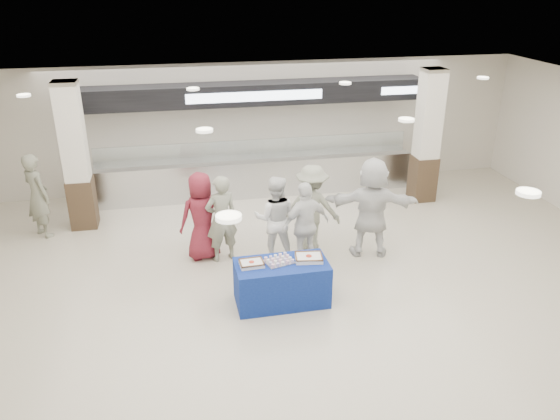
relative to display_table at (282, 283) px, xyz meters
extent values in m
plane|color=beige|center=(0.33, -0.32, -0.38)|extent=(14.00, 14.00, 0.00)
cube|color=silver|center=(0.33, 5.08, 0.08)|extent=(8.00, 0.80, 0.90)
cube|color=silver|center=(0.33, 5.08, 0.55)|extent=(8.00, 0.85, 0.04)
cube|color=white|center=(0.33, 4.78, 0.88)|extent=(7.60, 0.02, 0.50)
cube|color=black|center=(0.33, 5.08, 2.17)|extent=(8.40, 0.70, 0.50)
cube|color=white|center=(0.33, 4.72, 2.17)|extent=(3.20, 0.03, 0.22)
cube|color=white|center=(4.13, 4.72, 2.17)|extent=(1.40, 0.03, 0.18)
cube|color=#342517|center=(-3.67, 3.88, 0.18)|extent=(0.55, 0.55, 1.10)
cube|color=silver|center=(-3.67, 3.88, 1.78)|extent=(0.50, 0.50, 2.10)
cube|color=#342517|center=(4.33, 3.88, 0.18)|extent=(0.55, 0.55, 1.10)
cube|color=silver|center=(4.33, 3.88, 1.78)|extent=(0.50, 0.50, 2.10)
cube|color=navy|center=(0.00, 0.00, 0.00)|extent=(1.56, 0.80, 0.75)
cube|color=white|center=(-0.50, 0.03, 0.41)|extent=(0.40, 0.32, 0.06)
cube|color=#4E2F16|center=(-0.50, 0.03, 0.45)|extent=(0.40, 0.32, 0.02)
cylinder|color=#AD2918|center=(-0.50, 0.03, 0.44)|extent=(0.09, 0.09, 0.01)
cube|color=white|center=(0.47, 0.03, 0.41)|extent=(0.49, 0.41, 0.07)
cube|color=#4E2F16|center=(0.47, 0.03, 0.46)|extent=(0.49, 0.41, 0.02)
cylinder|color=#AD2918|center=(0.47, 0.03, 0.45)|extent=(0.11, 0.11, 0.01)
cube|color=#A3A3A8|center=(-0.03, 0.05, 0.38)|extent=(0.53, 0.45, 0.02)
imported|color=maroon|center=(-1.19, 1.89, 0.50)|extent=(0.98, 0.77, 1.76)
imported|color=slate|center=(-0.82, 1.72, 0.50)|extent=(0.73, 0.57, 1.74)
imported|color=white|center=(0.19, 1.57, 0.48)|extent=(0.96, 0.82, 1.71)
imported|color=white|center=(0.69, 1.16, 0.48)|extent=(1.08, 0.69, 1.70)
imported|color=slate|center=(0.99, 1.87, 0.51)|extent=(1.31, 1.03, 1.77)
imported|color=white|center=(2.06, 1.38, 0.63)|extent=(1.95, 1.02, 2.01)
imported|color=slate|center=(-4.49, 3.56, 0.54)|extent=(0.77, 0.78, 1.82)
camera|label=1|loc=(-1.60, -7.79, 4.81)|focal=35.00mm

